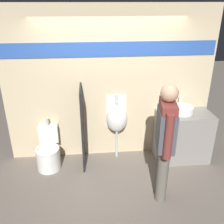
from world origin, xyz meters
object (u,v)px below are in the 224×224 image
Objects in this scene: toilet at (48,153)px; urinal_near_counter at (117,118)px; sink_basin at (182,109)px; person_in_vest at (165,136)px; cell_phone at (171,117)px.

urinal_near_counter is at bearing 9.14° from toilet.
sink_basin is 1.18m from person_in_vest.
person_in_vest is (-0.61, -1.01, 0.06)m from sink_basin.
sink_basin is at bearing -4.98° from urinal_near_counter.
person_in_vest reaches higher than urinal_near_counter.
cell_phone reaches higher than toilet.
person_in_vest is at bearing -27.31° from toilet.
urinal_near_counter reaches higher than sink_basin.
toilet is at bearing 178.06° from cell_phone.
sink_basin is at bearing 2.38° from toilet.
sink_basin reaches higher than cell_phone.
urinal_near_counter is at bearing 163.39° from cell_phone.
toilet is (-2.37, -0.10, -0.69)m from sink_basin.
cell_phone is 0.92m from person_in_vest.
person_in_vest is (0.53, -1.11, 0.23)m from urinal_near_counter.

